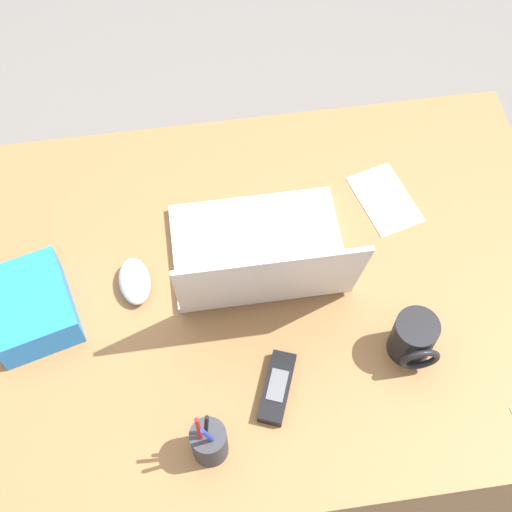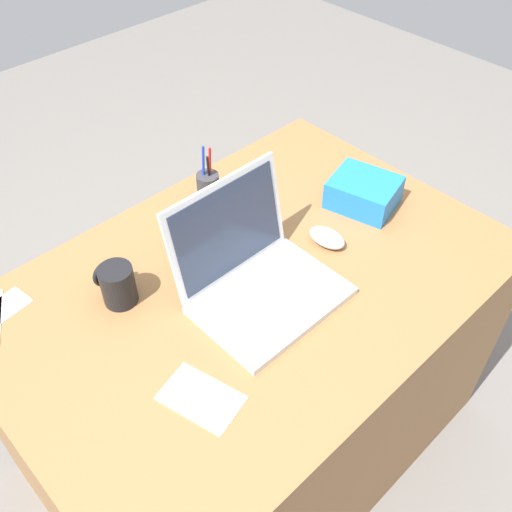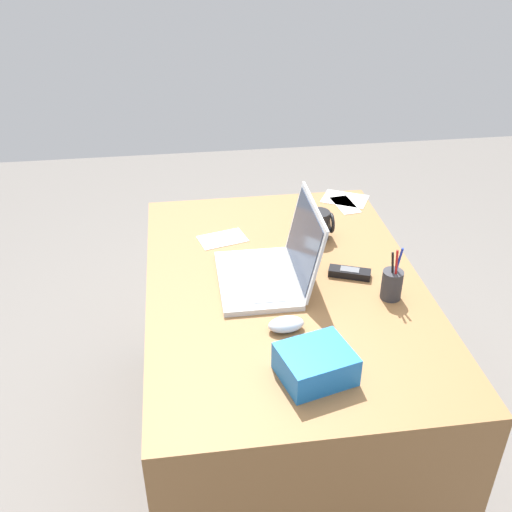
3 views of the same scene
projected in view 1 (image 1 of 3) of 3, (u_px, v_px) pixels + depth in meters
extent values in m
plane|color=slate|center=(254.00, 407.00, 2.04)|extent=(6.00, 6.00, 0.00)
cube|color=olive|center=(254.00, 359.00, 1.71)|extent=(1.25, 0.86, 0.75)
cube|color=silver|center=(258.00, 247.00, 1.42)|extent=(0.34, 0.24, 0.02)
cube|color=silver|center=(259.00, 254.00, 1.41)|extent=(0.28, 0.12, 0.00)
cube|color=silver|center=(252.00, 214.00, 1.45)|extent=(0.09, 0.05, 0.00)
cube|color=silver|center=(270.00, 282.00, 1.24)|extent=(0.33, 0.06, 0.24)
cube|color=#283347|center=(269.00, 279.00, 1.24)|extent=(0.30, 0.05, 0.21)
ellipsoid|color=silver|center=(135.00, 281.00, 1.38)|extent=(0.07, 0.11, 0.04)
cylinder|color=black|center=(413.00, 337.00, 1.28)|extent=(0.08, 0.08, 0.10)
torus|color=black|center=(420.00, 360.00, 1.26)|extent=(0.07, 0.01, 0.07)
cube|color=black|center=(277.00, 388.00, 1.28)|extent=(0.09, 0.14, 0.02)
cube|color=#595B60|center=(277.00, 385.00, 1.27)|extent=(0.05, 0.07, 0.00)
cylinder|color=#333338|center=(209.00, 442.00, 1.19)|extent=(0.06, 0.06, 0.09)
cylinder|color=#1933B2|center=(212.00, 439.00, 1.15)|extent=(0.03, 0.02, 0.16)
cylinder|color=black|center=(206.00, 434.00, 1.16)|extent=(0.02, 0.02, 0.14)
cylinder|color=red|center=(201.00, 437.00, 1.15)|extent=(0.01, 0.02, 0.15)
cube|color=blue|center=(30.00, 308.00, 1.32)|extent=(0.19, 0.21, 0.08)
cube|color=white|center=(385.00, 199.00, 1.49)|extent=(0.14, 0.18, 0.00)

